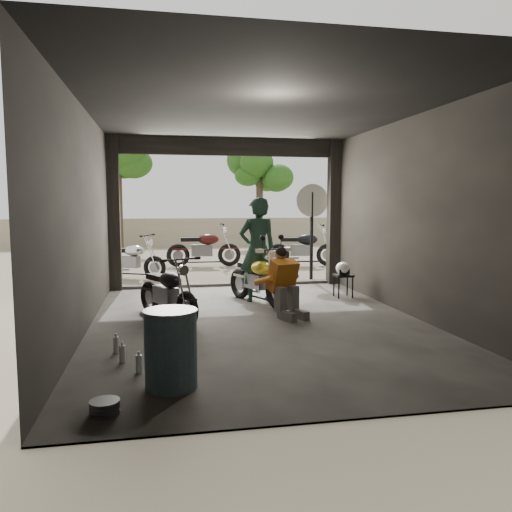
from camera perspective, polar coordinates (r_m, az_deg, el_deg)
name	(u,v)px	position (r m, az deg, el deg)	size (l,w,h in m)	color
ground	(259,324)	(7.67, 0.32, -7.74)	(80.00, 80.00, 0.00)	#7A6D56
garage	(252,238)	(8.00, -0.43, 2.11)	(7.00, 7.13, 3.20)	#2D2B28
boundary_wall	(195,232)	(21.39, -6.98, 2.72)	(18.00, 0.30, 1.20)	gray
tree_left	(117,146)	(19.98, -15.61, 12.03)	(2.20, 2.20, 5.60)	#382B1E
tree_right	(260,163)	(21.79, 0.41, 10.61)	(2.20, 2.20, 5.00)	#382B1E
main_bike	(257,275)	(9.04, 0.17, -2.18)	(0.66, 1.60, 1.07)	beige
left_bike	(167,288)	(7.96, -10.13, -3.58)	(0.62, 1.50, 1.02)	black
outside_bike_a	(130,256)	(12.46, -14.17, -0.05)	(0.66, 1.61, 1.09)	black
outside_bike_b	(204,245)	(14.45, -5.99, 1.25)	(0.76, 1.86, 1.26)	#3E0F0F
outside_bike_c	(303,245)	(14.58, 5.39, 1.26)	(0.75, 1.82, 1.23)	black
rider	(258,250)	(9.19, 0.18, 0.69)	(0.71, 0.46, 1.94)	black
mechanic	(287,285)	(7.91, 3.53, -3.28)	(0.56, 0.76, 1.09)	#C4701A
stool	(343,278)	(9.76, 9.94, -2.50)	(0.33, 0.33, 0.46)	black
helmet	(343,268)	(9.68, 9.88, -1.39)	(0.26, 0.27, 0.25)	white
oil_drum	(171,351)	(5.02, -9.70, -10.60)	(0.51, 0.51, 0.79)	#3C5964
sign_post	(312,217)	(11.57, 6.41, 4.49)	(0.76, 0.08, 2.27)	black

